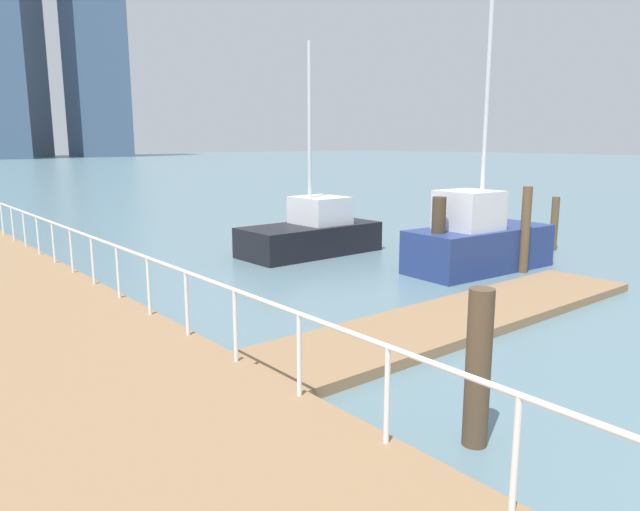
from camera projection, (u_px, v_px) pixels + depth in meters
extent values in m
plane|color=slate|center=(161.00, 259.00, 17.71)|extent=(300.00, 300.00, 0.00)
cube|color=#93704C|center=(454.00, 319.00, 11.46)|extent=(10.42, 2.00, 0.18)
cylinder|color=white|center=(515.00, 454.00, 4.92)|extent=(0.06, 0.06, 1.05)
cylinder|color=white|center=(387.00, 395.00, 6.06)|extent=(0.06, 0.06, 1.05)
cylinder|color=white|center=(299.00, 355.00, 7.19)|extent=(0.06, 0.06, 1.05)
cylinder|color=white|center=(235.00, 326.00, 8.33)|extent=(0.06, 0.06, 1.05)
cylinder|color=white|center=(187.00, 304.00, 9.47)|extent=(0.06, 0.06, 1.05)
cylinder|color=white|center=(149.00, 286.00, 10.60)|extent=(0.06, 0.06, 1.05)
cylinder|color=white|center=(118.00, 272.00, 11.74)|extent=(0.06, 0.06, 1.05)
cylinder|color=white|center=(93.00, 261.00, 12.87)|extent=(0.06, 0.06, 1.05)
cylinder|color=white|center=(72.00, 251.00, 14.01)|extent=(0.06, 0.06, 1.05)
cylinder|color=white|center=(53.00, 243.00, 15.15)|extent=(0.06, 0.06, 1.05)
cylinder|color=white|center=(38.00, 236.00, 16.28)|extent=(0.06, 0.06, 1.05)
cylinder|color=white|center=(24.00, 229.00, 17.42)|extent=(0.06, 0.06, 1.05)
cylinder|color=white|center=(13.00, 224.00, 18.56)|extent=(0.06, 0.06, 1.05)
cylinder|color=white|center=(2.00, 219.00, 19.69)|extent=(0.06, 0.06, 1.05)
cylinder|color=white|center=(234.00, 290.00, 8.23)|extent=(0.06, 29.86, 0.06)
cylinder|color=#473826|center=(438.00, 238.00, 15.17)|extent=(0.35, 0.35, 2.10)
cylinder|color=brown|center=(554.00, 224.00, 19.06)|extent=(0.24, 0.24, 1.73)
cylinder|color=brown|center=(525.00, 230.00, 15.73)|extent=(0.25, 0.25, 2.32)
cylinder|color=brown|center=(478.00, 368.00, 6.74)|extent=(0.29, 0.29, 1.88)
cube|color=navy|center=(479.00, 249.00, 16.19)|extent=(4.42, 2.02, 1.17)
cube|color=white|center=(469.00, 210.00, 15.68)|extent=(1.49, 1.49, 1.03)
cylinder|color=silver|center=(489.00, 68.00, 15.28)|extent=(0.12, 0.12, 8.38)
cube|color=black|center=(310.00, 239.00, 18.48)|extent=(4.47, 2.02, 0.92)
cube|color=white|center=(320.00, 210.00, 18.58)|extent=(1.46, 1.59, 0.85)
cylinder|color=silver|center=(310.00, 135.00, 17.87)|extent=(0.12, 0.12, 5.47)
cube|color=slate|center=(21.00, 25.00, 130.01)|extent=(7.73, 7.85, 57.13)
cube|color=slate|center=(93.00, 37.00, 129.59)|extent=(11.60, 13.59, 51.73)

